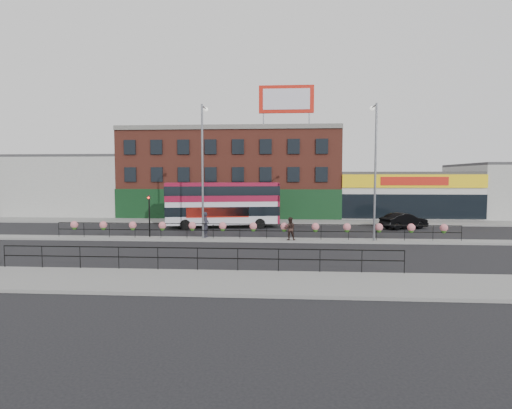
# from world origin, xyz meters

# --- Properties ---
(ground) EXTENTS (120.00, 120.00, 0.00)m
(ground) POSITION_xyz_m (0.00, 0.00, 0.00)
(ground) COLOR black
(ground) RESTS_ON ground
(south_pavement) EXTENTS (60.00, 4.00, 0.15)m
(south_pavement) POSITION_xyz_m (0.00, -12.00, 0.07)
(south_pavement) COLOR gray
(south_pavement) RESTS_ON ground
(north_pavement) EXTENTS (60.00, 4.00, 0.15)m
(north_pavement) POSITION_xyz_m (0.00, 12.00, 0.07)
(north_pavement) COLOR gray
(north_pavement) RESTS_ON ground
(median) EXTENTS (60.00, 1.60, 0.15)m
(median) POSITION_xyz_m (0.00, 0.00, 0.07)
(median) COLOR gray
(median) RESTS_ON ground
(yellow_line_inner) EXTENTS (60.00, 0.10, 0.01)m
(yellow_line_inner) POSITION_xyz_m (0.00, -9.70, 0.01)
(yellow_line_inner) COLOR gold
(yellow_line_inner) RESTS_ON ground
(yellow_line_outer) EXTENTS (60.00, 0.10, 0.01)m
(yellow_line_outer) POSITION_xyz_m (0.00, -9.88, 0.01)
(yellow_line_outer) COLOR gold
(yellow_line_outer) RESTS_ON ground
(brick_building) EXTENTS (25.00, 12.21, 10.30)m
(brick_building) POSITION_xyz_m (-4.00, 19.96, 5.13)
(brick_building) COLOR brown
(brick_building) RESTS_ON ground
(supermarket) EXTENTS (15.00, 12.25, 5.30)m
(supermarket) POSITION_xyz_m (16.00, 19.90, 2.65)
(supermarket) COLOR silver
(supermarket) RESTS_ON ground
(warehouse_west) EXTENTS (15.50, 12.00, 7.30)m
(warehouse_west) POSITION_xyz_m (-24.25, 20.00, 3.65)
(warehouse_west) COLOR #AEAEA9
(warehouse_west) RESTS_ON ground
(billboard) EXTENTS (6.00, 0.29, 4.40)m
(billboard) POSITION_xyz_m (2.50, 14.99, 13.18)
(billboard) COLOR red
(billboard) RESTS_ON brick_building
(median_railing) EXTENTS (30.04, 0.56, 1.23)m
(median_railing) POSITION_xyz_m (-0.00, 0.00, 1.05)
(median_railing) COLOR black
(median_railing) RESTS_ON median
(south_railing) EXTENTS (20.04, 0.05, 1.12)m
(south_railing) POSITION_xyz_m (-2.00, -10.10, 0.96)
(south_railing) COLOR black
(south_railing) RESTS_ON south_pavement
(double_decker_bus) EXTENTS (10.70, 4.32, 4.21)m
(double_decker_bus) POSITION_xyz_m (-3.39, 7.47, 2.59)
(double_decker_bus) COLOR silver
(double_decker_bus) RESTS_ON ground
(car) EXTENTS (4.91, 5.58, 1.45)m
(car) POSITION_xyz_m (13.22, 7.75, 0.73)
(car) COLOR black
(car) RESTS_ON ground
(pedestrian_a) EXTENTS (0.82, 0.64, 1.94)m
(pedestrian_a) POSITION_xyz_m (-3.66, 0.53, 1.12)
(pedestrian_a) COLOR #262631
(pedestrian_a) RESTS_ON median
(pedestrian_b) EXTENTS (0.84, 0.67, 1.67)m
(pedestrian_b) POSITION_xyz_m (2.70, -0.37, 0.98)
(pedestrian_b) COLOR #2F1E1A
(pedestrian_b) RESTS_ON median
(lamp_column_west) EXTENTS (0.36, 1.75, 9.98)m
(lamp_column_west) POSITION_xyz_m (-3.80, 0.38, 6.06)
(lamp_column_west) COLOR slate
(lamp_column_west) RESTS_ON median
(lamp_column_east) EXTENTS (0.35, 1.73, 9.85)m
(lamp_column_east) POSITION_xyz_m (8.78, 0.06, 5.99)
(lamp_column_east) COLOR slate
(lamp_column_east) RESTS_ON median
(traffic_light_median) EXTENTS (0.15, 0.28, 3.65)m
(traffic_light_median) POSITION_xyz_m (-8.00, 0.39, 2.47)
(traffic_light_median) COLOR black
(traffic_light_median) RESTS_ON median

